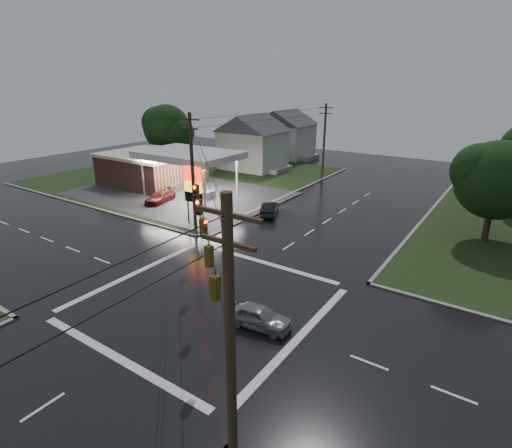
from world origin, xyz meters
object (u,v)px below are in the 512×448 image
Objects in this scene: utility_pole_se at (231,362)px; car_north at (270,208)px; utility_pole_n at (324,139)px; gas_station at (157,167)px; car_pump at (160,197)px; house_far at (285,133)px; tree_ne_near at (498,181)px; tree_nw_behind at (167,128)px; car_crossing at (259,316)px; utility_pole_nw at (193,172)px; pylon_sign at (193,186)px; house_near at (253,141)px.

utility_pole_se is 31.46m from car_north.
car_north is at bearing -80.35° from utility_pole_n.
car_pump is at bearing -41.02° from gas_station.
house_far is 44.50m from tree_ne_near.
car_crossing is (38.35, -30.50, -5.51)m from tree_nw_behind.
gas_station reaches higher than car_north.
gas_station is 19.38m from utility_pole_nw.
car_pump is (2.83, -34.00, -3.74)m from house_far.
utility_pole_se is (20.00, -20.00, 1.71)m from pylon_sign.
pylon_sign is at bearing -31.22° from gas_station.
utility_pole_nw reaches higher than gas_station.
tree_ne_near is (23.64, 12.49, -0.16)m from utility_pole_nw.
tree_nw_behind is at bearing 44.84° from car_crossing.
house_far reaches higher than car_crossing.
gas_station is 17.07m from house_near.
house_near is 2.52× the size of car_north.
utility_pole_n is at bearing 56.12° from car_pump.
house_near is (-11.45, -2.00, -1.06)m from utility_pole_n.
car_north is 1.11× the size of car_crossing.
house_near is 12.04m from house_far.
house_near is (-11.45, 26.50, -1.32)m from utility_pole_nw.
house_far is 2.52× the size of car_north.
utility_pole_se is 1.00× the size of house_far.
tree_ne_near is at bearing -29.84° from car_crossing.
house_near is 14.33m from tree_nw_behind.
utility_pole_nw is at bearing 135.00° from utility_pole_se.
pylon_sign is 0.54× the size of house_far.
house_near is at bearing 113.37° from utility_pole_nw.
tree_ne_near reaches higher than gas_station.
tree_nw_behind is at bearing -123.44° from house_far.
car_crossing is at bearing -61.38° from house_far.
tree_ne_near is 21.22m from car_north.
tree_nw_behind is (-11.89, -18.01, 1.77)m from house_far.
house_near is at bearing 112.28° from pylon_sign.
house_far reaches higher than gas_station.
car_north is at bearing -6.62° from gas_station.
car_north is (3.50, 7.92, -5.00)m from utility_pole_nw.
car_pump is (-13.12, -3.42, -0.05)m from car_north.
car_crossing is 27.73m from car_pump.
tree_ne_near is at bearing 168.12° from car_north.
utility_pole_se is at bearing -68.20° from utility_pole_n.
utility_pole_nw reaches higher than tree_ne_near.
tree_nw_behind is 2.17× the size of car_pump.
pylon_sign is 0.67× the size of tree_ne_near.
house_near is at bearing 158.24° from tree_ne_near.
utility_pole_nw is 10.00m from car_north.
car_north is 0.95× the size of car_pump.
tree_ne_near is at bearing 27.86° from utility_pole_nw.
car_crossing is at bearing -36.24° from pylon_sign.
utility_pole_n is 16.00m from house_far.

